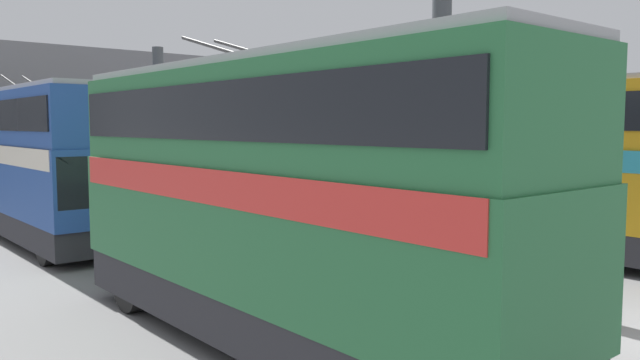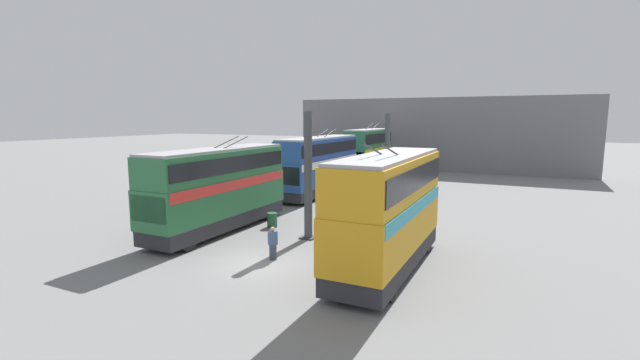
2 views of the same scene
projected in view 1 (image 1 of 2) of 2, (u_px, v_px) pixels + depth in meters
The scene contains 10 objects.
ground_plane at pixel (639, 335), 11.27m from camera, with size 240.00×240.00×0.00m, color slate.
depot_back_wall at pixel (27, 114), 39.85m from camera, with size 0.50×36.00×9.04m.
support_column_near at pixel (440, 144), 14.49m from camera, with size 0.80×0.80×6.94m.
support_column_far at pixel (160, 136), 25.55m from camera, with size 0.80×0.80×6.94m.
bus_right_near at pixel (276, 186), 10.39m from camera, with size 10.40×2.54×5.48m.
bus_right_mid at pixel (37, 154), 20.56m from camera, with size 11.36×2.54×5.58m.
person_aisle_foreground at pixel (607, 282), 11.83m from camera, with size 0.47×0.47×1.58m.
person_by_left_row at pixel (519, 237), 16.65m from camera, with size 0.27×0.44×1.56m.
person_aisle_midway at pixel (255, 219), 18.97m from camera, with size 0.44×0.29×1.79m.
oil_drum at pixel (304, 278), 13.67m from camera, with size 0.64×0.64×0.88m.
Camera 1 is at (-4.66, 11.49, 3.79)m, focal length 35.00 mm.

